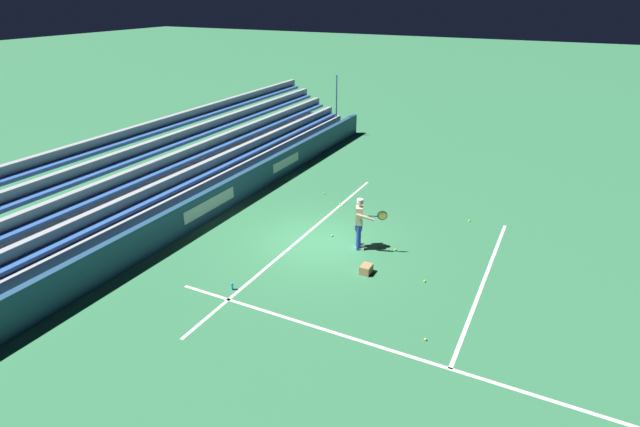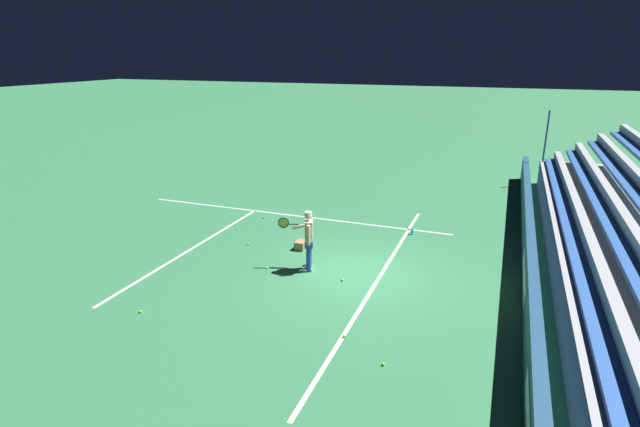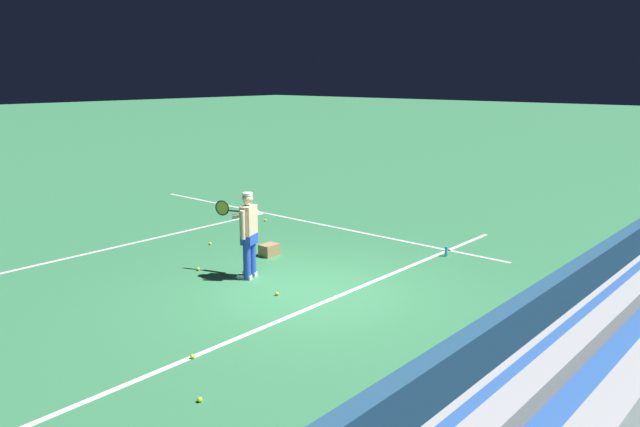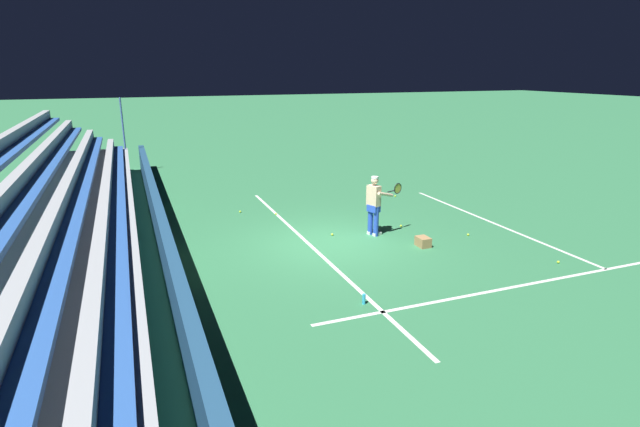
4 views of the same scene
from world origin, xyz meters
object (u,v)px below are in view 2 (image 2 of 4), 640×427
tennis_ball_midcourt (267,268)px  tennis_ball_far_right (140,311)px  water_bottle (412,231)px  ball_box_cardboard (301,245)px  tennis_player (308,240)px  tennis_ball_on_baseline (248,244)px  tennis_ball_toward_net (264,218)px  tennis_ball_by_box (344,336)px  tennis_ball_stray_back (383,364)px  tennis_ball_near_player (342,280)px

tennis_ball_midcourt → tennis_ball_far_right: 3.70m
water_bottle → ball_box_cardboard: bearing=130.1°
tennis_player → tennis_ball_on_baseline: tennis_player is taller
tennis_ball_toward_net → tennis_ball_midcourt: 4.50m
tennis_ball_by_box → tennis_ball_toward_net: bearing=38.7°
tennis_ball_stray_back → tennis_ball_far_right: bearing=90.0°
tennis_player → tennis_ball_far_right: tennis_player is taller
tennis_ball_by_box → tennis_ball_far_right: (-0.69, 4.83, 0.00)m
tennis_ball_far_right → tennis_ball_stray_back: bearing=-90.0°
tennis_ball_far_right → water_bottle: 9.05m
tennis_ball_midcourt → ball_box_cardboard: bearing=-10.6°
tennis_ball_toward_net → tennis_player: bearing=-138.2°
tennis_ball_by_box → water_bottle: bearing=-1.3°
tennis_ball_near_player → tennis_ball_far_right: (-3.31, 3.92, 0.00)m
tennis_ball_near_player → ball_box_cardboard: bearing=48.5°
tennis_ball_by_box → tennis_ball_midcourt: size_ratio=1.00×
ball_box_cardboard → tennis_ball_toward_net: size_ratio=6.06×
tennis_ball_far_right → water_bottle: bearing=-33.5°
tennis_ball_midcourt → water_bottle: 5.39m
tennis_ball_stray_back → water_bottle: 7.60m
tennis_ball_by_box → tennis_ball_near_player: 2.78m
tennis_ball_toward_net → tennis_ball_near_player: 5.90m
tennis_player → tennis_ball_near_player: tennis_player is taller
tennis_ball_on_baseline → tennis_ball_midcourt: bearing=-136.3°
tennis_ball_on_baseline → water_bottle: size_ratio=0.30×
tennis_ball_by_box → tennis_ball_midcourt: (2.61, 3.17, 0.00)m
tennis_ball_on_baseline → tennis_ball_midcourt: size_ratio=1.00×
tennis_ball_on_baseline → tennis_ball_near_player: bearing=-111.5°
tennis_player → tennis_ball_far_right: (-3.68, 2.78, -0.86)m
ball_box_cardboard → tennis_ball_stray_back: ball_box_cardboard is taller
tennis_ball_near_player → tennis_ball_midcourt: same height
ball_box_cardboard → tennis_ball_on_baseline: ball_box_cardboard is taller
tennis_ball_on_baseline → tennis_ball_stray_back: size_ratio=1.00×
tennis_ball_stray_back → tennis_ball_by_box: bearing=56.1°
tennis_ball_toward_net → tennis_ball_near_player: (-3.97, -4.37, 0.00)m
tennis_ball_stray_back → tennis_ball_far_right: (0.00, 5.86, 0.00)m
tennis_player → tennis_ball_by_box: 3.72m
water_bottle → tennis_ball_toward_net: bearing=92.8°
tennis_ball_near_player → water_bottle: (4.23, -1.07, 0.08)m
tennis_ball_near_player → tennis_ball_by_box: bearing=-160.8°
tennis_ball_on_baseline → ball_box_cardboard: bearing=-80.3°
ball_box_cardboard → tennis_ball_by_box: size_ratio=6.06×
tennis_ball_by_box → tennis_ball_far_right: size_ratio=1.00×
water_bottle → tennis_ball_on_baseline: bearing=120.9°
tennis_ball_toward_net → tennis_ball_midcourt: bearing=-152.0°
water_bottle → tennis_ball_far_right: bearing=146.5°
water_bottle → tennis_ball_near_player: bearing=165.9°
tennis_ball_by_box → tennis_ball_stray_back: 1.24m
tennis_ball_far_right → ball_box_cardboard: bearing=-21.6°
tennis_player → tennis_ball_midcourt: (-0.37, 1.11, -0.86)m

